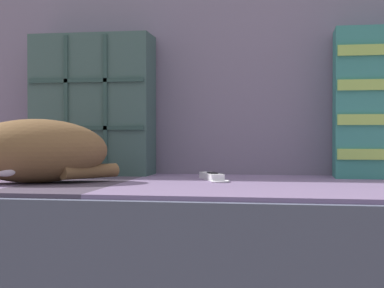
{
  "coord_description": "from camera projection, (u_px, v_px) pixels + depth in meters",
  "views": [
    {
      "loc": [
        0.31,
        -1.41,
        0.55
      ],
      "look_at": [
        0.07,
        0.05,
        0.53
      ],
      "focal_mm": 55.0,
      "sensor_mm": 36.0,
      "label": 1
    }
  ],
  "objects": [
    {
      "name": "game_remote_far",
      "position": [
        212.0,
        177.0,
        1.6
      ],
      "size": [
        0.11,
        0.19,
        0.02
      ],
      "color": "white",
      "rests_on": "couch"
    },
    {
      "name": "sleeping_cat",
      "position": [
        29.0,
        153.0,
        1.5
      ],
      "size": [
        0.41,
        0.33,
        0.16
      ],
      "color": "brown",
      "rests_on": "couch"
    },
    {
      "name": "throw_pillow_quilted",
      "position": [
        93.0,
        105.0,
        1.82
      ],
      "size": [
        0.37,
        0.14,
        0.43
      ],
      "color": "#38514C",
      "rests_on": "couch"
    },
    {
      "name": "sofa_backrest",
      "position": [
        192.0,
        84.0,
        1.91
      ],
      "size": [
        2.14,
        0.14,
        0.58
      ],
      "color": "slate",
      "rests_on": "couch"
    },
    {
      "name": "couch",
      "position": [
        172.0,
        261.0,
        1.58
      ],
      "size": [
        2.18,
        0.84,
        0.43
      ],
      "color": "gray",
      "rests_on": "ground_plane"
    }
  ]
}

